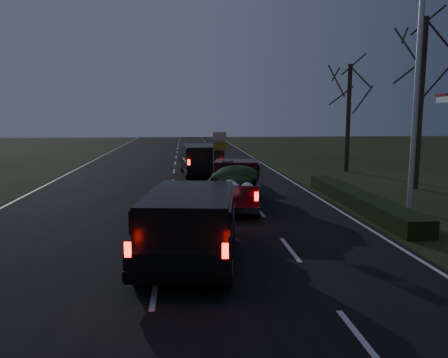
{
  "coord_description": "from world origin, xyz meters",
  "views": [
    {
      "loc": [
        0.65,
        -14.11,
        3.77
      ],
      "look_at": [
        2.2,
        2.52,
        1.3
      ],
      "focal_mm": 35.0,
      "sensor_mm": 36.0,
      "label": 1
    }
  ],
  "objects_px": {
    "lead_suv": "(201,157)",
    "light_pole": "(418,69)",
    "pickup_truck": "(235,182)",
    "rear_suv": "(191,219)"
  },
  "relations": [
    {
      "from": "light_pole",
      "to": "lead_suv",
      "type": "xyz_separation_m",
      "value": [
        -7.76,
        10.91,
        -4.32
      ]
    },
    {
      "from": "pickup_truck",
      "to": "lead_suv",
      "type": "xyz_separation_m",
      "value": [
        -1.03,
        9.45,
        0.14
      ]
    },
    {
      "from": "lead_suv",
      "to": "light_pole",
      "type": "bearing_deg",
      "value": -59.37
    },
    {
      "from": "light_pole",
      "to": "lead_suv",
      "type": "relative_size",
      "value": 1.66
    },
    {
      "from": "pickup_truck",
      "to": "light_pole",
      "type": "bearing_deg",
      "value": -1.83
    },
    {
      "from": "light_pole",
      "to": "pickup_truck",
      "type": "bearing_deg",
      "value": 167.8
    },
    {
      "from": "pickup_truck",
      "to": "rear_suv",
      "type": "distance_m",
      "value": 6.97
    },
    {
      "from": "pickup_truck",
      "to": "lead_suv",
      "type": "distance_m",
      "value": 9.51
    },
    {
      "from": "rear_suv",
      "to": "pickup_truck",
      "type": "bearing_deg",
      "value": 81.48
    },
    {
      "from": "light_pole",
      "to": "rear_suv",
      "type": "xyz_separation_m",
      "value": [
        -8.69,
        -5.23,
        -4.35
      ]
    }
  ]
}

